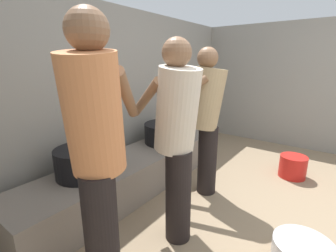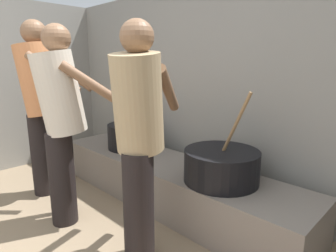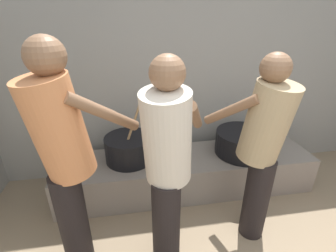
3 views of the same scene
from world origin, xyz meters
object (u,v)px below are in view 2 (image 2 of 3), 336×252
cooking_pot_secondary (221,166)px  cook_in_cream_shirt (61,115)px  cook_in_orange_shirt (40,99)px  cook_in_tan_shirt (139,130)px  cooking_pot_main (131,136)px

cooking_pot_secondary → cook_in_cream_shirt: cook_in_cream_shirt is taller
cook_in_orange_shirt → cook_in_tan_shirt: cook_in_orange_shirt is taller
cook_in_tan_shirt → cooking_pot_main: bearing=144.9°
cooking_pot_secondary → cook_in_tan_shirt: (-0.19, -0.64, 0.35)m
cook_in_orange_shirt → cook_in_cream_shirt: size_ratio=1.06×
cook_in_tan_shirt → cook_in_cream_shirt: (-0.74, -0.15, 0.02)m
cook_in_tan_shirt → cook_in_cream_shirt: size_ratio=0.98×
cook_in_orange_shirt → cooking_pot_secondary: bearing=23.8°
cooking_pot_secondary → cooking_pot_main: bearing=177.0°
cook_in_orange_shirt → cook_in_tan_shirt: bearing=2.2°
cooking_pot_secondary → cook_in_cream_shirt: (-0.93, -0.78, 0.37)m
cooking_pot_main → cooking_pot_secondary: (1.18, -0.06, -0.01)m
cooking_pot_main → cooking_pot_secondary: cooking_pot_main is taller
cook_in_cream_shirt → cook_in_tan_shirt: bearing=11.2°
cook_in_tan_shirt → cook_in_cream_shirt: cook_in_cream_shirt is taller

